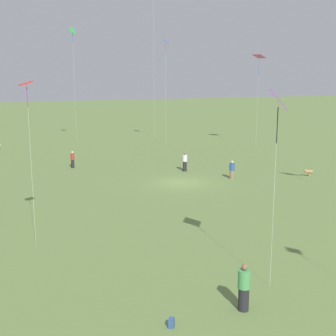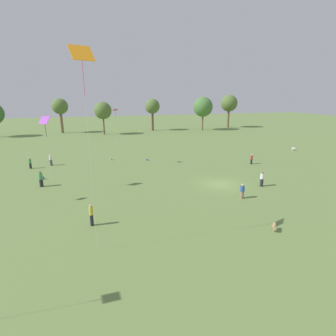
# 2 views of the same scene
# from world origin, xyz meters

# --- Properties ---
(ground_plane) EXTENTS (240.00, 240.00, 0.00)m
(ground_plane) POSITION_xyz_m (0.00, 0.00, 0.00)
(ground_plane) COLOR olive
(tree_1) EXTENTS (4.38, 4.38, 9.65)m
(tree_1) POSITION_xyz_m (-20.48, 54.81, 7.28)
(tree_1) COLOR brown
(tree_1) RESTS_ON ground_plane
(tree_2) EXTENTS (4.64, 4.64, 8.79)m
(tree_2) POSITION_xyz_m (-9.37, 47.81, 6.44)
(tree_2) COLOR brown
(tree_2) RESTS_ON ground_plane
(tree_3) EXTENTS (4.41, 4.41, 9.48)m
(tree_3) POSITION_xyz_m (5.62, 52.43, 7.14)
(tree_3) COLOR brown
(tree_3) RESTS_ON ground_plane
(tree_4) EXTENTS (5.96, 5.96, 10.04)m
(tree_4) POSITION_xyz_m (20.59, 48.63, 7.04)
(tree_4) COLOR brown
(tree_4) RESTS_ON ground_plane
(tree_5) EXTENTS (5.41, 5.41, 10.70)m
(tree_5) POSITION_xyz_m (31.78, 52.29, 7.89)
(tree_5) COLOR brown
(tree_5) RESTS_ON ground_plane
(person_0) EXTENTS (0.47, 0.47, 1.69)m
(person_0) POSITION_xyz_m (-19.90, 15.87, 0.83)
(person_0) COLOR #4C4C51
(person_0) RESTS_ON ground_plane
(person_1) EXTENTS (0.43, 0.43, 1.74)m
(person_1) POSITION_xyz_m (4.23, -2.05, 0.86)
(person_1) COLOR #232328
(person_1) RESTS_ON ground_plane
(person_2) EXTENTS (0.53, 0.53, 1.65)m
(person_2) POSITION_xyz_m (-22.57, 14.88, 0.82)
(person_2) COLOR #232328
(person_2) RESTS_ON ground_plane
(person_3) EXTENTS (0.49, 0.49, 1.59)m
(person_3) POSITION_xyz_m (9.36, 7.21, 0.80)
(person_3) COLOR #232328
(person_3) RESTS_ON ground_plane
(person_4) EXTENTS (0.42, 0.42, 1.82)m
(person_4) POSITION_xyz_m (-14.87, -5.92, 0.93)
(person_4) COLOR #232328
(person_4) RESTS_ON ground_plane
(person_5) EXTENTS (0.51, 0.51, 1.84)m
(person_5) POSITION_xyz_m (-20.01, 5.74, 0.90)
(person_5) COLOR #232328
(person_5) RESTS_ON ground_plane
(person_6) EXTENTS (0.64, 0.64, 1.55)m
(person_6) POSITION_xyz_m (-0.05, -4.56, 0.75)
(person_6) COLOR #847056
(person_6) RESTS_ON ground_plane
(kite_1) EXTENTS (1.45, 1.22, 12.86)m
(kite_1) POSITION_xyz_m (-14.69, -9.54, 12.06)
(kite_1) COLOR orange
(kite_1) RESTS_ON ground_plane
(kite_3) EXTENTS (1.20, 1.10, 8.11)m
(kite_3) POSITION_xyz_m (-18.62, 3.68, 7.50)
(kite_3) COLOR purple
(kite_3) RESTS_ON ground_plane
(kite_5) EXTENTS (0.76, 0.74, 8.36)m
(kite_5) POSITION_xyz_m (-10.34, 12.38, 7.80)
(kite_5) COLOR red
(kite_5) RESTS_ON ground_plane
(dog_0) EXTENTS (0.66, 0.70, 0.58)m
(dog_0) POSITION_xyz_m (-1.53, -11.21, 0.40)
(dog_0) COLOR tan
(dog_0) RESTS_ON ground_plane
(dog_1) EXTENTS (0.65, 0.65, 0.63)m
(dog_1) POSITION_xyz_m (23.31, 13.56, 0.43)
(dog_1) COLOR silver
(dog_1) RESTS_ON ground_plane
(picnic_bag_0) EXTENTS (0.44, 0.24, 0.35)m
(picnic_bag_0) POSITION_xyz_m (-10.94, 16.74, 0.18)
(picnic_bag_0) COLOR beige
(picnic_bag_0) RESTS_ON ground_plane
(picnic_bag_1) EXTENTS (0.37, 0.45, 0.23)m
(picnic_bag_1) POSITION_xyz_m (-5.35, 14.55, 0.12)
(picnic_bag_1) COLOR #33518C
(picnic_bag_1) RESTS_ON ground_plane
(picnic_bag_2) EXTENTS (0.30, 0.29, 0.35)m
(picnic_bag_2) POSITION_xyz_m (-20.20, 8.70, 0.17)
(picnic_bag_2) COLOR #33518C
(picnic_bag_2) RESTS_ON ground_plane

